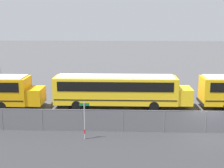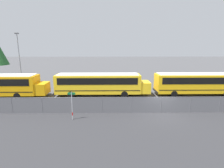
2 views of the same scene
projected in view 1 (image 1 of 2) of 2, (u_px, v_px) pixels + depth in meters
ground_plane at (205, 133)px, 23.35m from camera, size 200.00×200.00×0.00m
fence at (206, 122)px, 23.17m from camera, size 67.72×0.07×1.72m
school_bus_1 at (118, 89)px, 29.82m from camera, size 13.15×2.62×3.08m
street_sign at (84, 120)px, 21.88m from camera, size 0.70×0.09×2.70m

